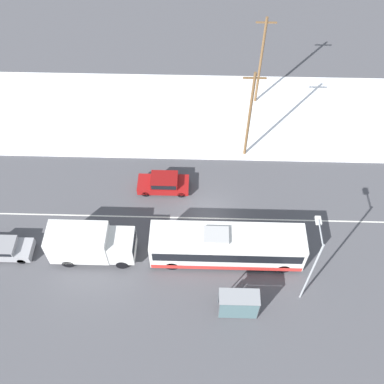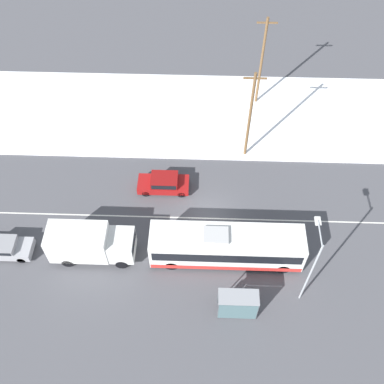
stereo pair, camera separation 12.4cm
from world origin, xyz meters
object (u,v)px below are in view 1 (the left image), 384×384
(box_truck, at_px, (90,243))
(utility_pole_roadside, at_px, (250,116))
(streetlamp, at_px, (313,261))
(bus_shelter, at_px, (239,305))
(parked_car_near_truck, at_px, (3,248))
(sedan_car, at_px, (164,183))
(pedestrian_at_stop, at_px, (229,294))
(city_bus, at_px, (227,246))
(utility_pole_snowlot, at_px, (261,61))

(box_truck, relative_size, utility_pole_roadside, 0.70)
(utility_pole_roadside, bearing_deg, box_truck, -138.34)
(streetlamp, bearing_deg, bus_shelter, -157.99)
(parked_car_near_truck, xyz_separation_m, streetlamp, (22.21, -2.58, 3.86))
(sedan_car, relative_size, pedestrian_at_stop, 2.62)
(city_bus, relative_size, parked_car_near_truck, 2.63)
(sedan_car, bearing_deg, bus_shelter, 117.93)
(city_bus, bearing_deg, sedan_car, 128.65)
(box_truck, xyz_separation_m, streetlamp, (15.45, -2.63, 2.93))
(bus_shelter, distance_m, utility_pole_roadside, 15.54)
(city_bus, bearing_deg, bus_shelter, -81.13)
(city_bus, xyz_separation_m, parked_car_near_truck, (-16.89, -0.18, -0.80))
(utility_pole_roadside, bearing_deg, utility_pole_snowlot, 79.10)
(pedestrian_at_stop, height_order, utility_pole_roadside, utility_pole_roadside)
(bus_shelter, distance_m, streetlamp, 5.75)
(city_bus, bearing_deg, parked_car_near_truck, -179.40)
(streetlamp, height_order, utility_pole_snowlot, utility_pole_snowlot)
(pedestrian_at_stop, distance_m, utility_pole_snowlot, 21.80)
(city_bus, relative_size, utility_pole_snowlot, 1.22)
(bus_shelter, bearing_deg, city_bus, 98.87)
(pedestrian_at_stop, relative_size, utility_pole_roadside, 0.18)
(box_truck, height_order, utility_pole_snowlot, utility_pole_snowlot)
(utility_pole_snowlot, bearing_deg, box_truck, -126.94)
(pedestrian_at_stop, height_order, streetlamp, streetlamp)
(parked_car_near_truck, distance_m, bus_shelter, 18.19)
(sedan_car, xyz_separation_m, streetlamp, (10.44, -9.17, 3.79))
(bus_shelter, xyz_separation_m, streetlamp, (4.59, 1.86, 2.93))
(sedan_car, height_order, parked_car_near_truck, sedan_car)
(parked_car_near_truck, relative_size, pedestrian_at_stop, 2.61)
(box_truck, bearing_deg, bus_shelter, -22.45)
(parked_car_near_truck, bearing_deg, utility_pole_roadside, 29.79)
(pedestrian_at_stop, bearing_deg, utility_pole_roadside, 82.85)
(city_bus, bearing_deg, box_truck, -179.27)
(city_bus, relative_size, streetlamp, 1.54)
(parked_car_near_truck, distance_m, pedestrian_at_stop, 17.35)
(box_truck, bearing_deg, parked_car_near_truck, -179.59)
(parked_car_near_truck, distance_m, utility_pole_roadside, 22.01)
(box_truck, distance_m, utility_pole_roadside, 16.39)
(streetlamp, bearing_deg, utility_pole_roadside, 104.38)
(parked_car_near_truck, bearing_deg, sedan_car, 29.24)
(city_bus, relative_size, box_truck, 1.79)
(sedan_car, height_order, utility_pole_roadside, utility_pole_roadside)
(parked_car_near_truck, xyz_separation_m, utility_pole_snowlot, (20.16, 17.88, 4.08))
(bus_shelter, height_order, streetlamp, streetlamp)
(parked_car_near_truck, height_order, utility_pole_roadside, utility_pole_roadside)
(sedan_car, bearing_deg, pedestrian_at_stop, 117.84)
(city_bus, distance_m, bus_shelter, 4.67)
(city_bus, xyz_separation_m, box_truck, (-10.14, -0.13, 0.14))
(bus_shelter, bearing_deg, pedestrian_at_stop, 118.75)
(city_bus, distance_m, box_truck, 10.14)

